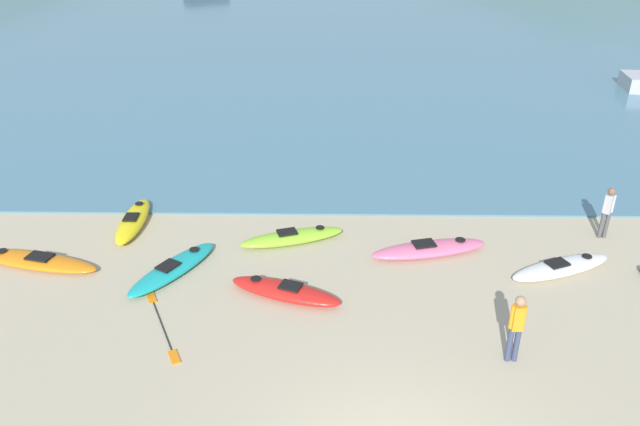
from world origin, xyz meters
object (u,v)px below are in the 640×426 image
(kayak_on_sand_7, at_px, (133,221))
(person_near_foreground, at_px, (517,325))
(kayak_on_sand_0, at_px, (173,268))
(kayak_on_sand_5, at_px, (561,267))
(kayak_on_sand_1, at_px, (429,249))
(loose_paddle, at_px, (162,325))
(kayak_on_sand_3, at_px, (35,260))
(kayak_on_sand_2, at_px, (292,237))
(person_near_waterline, at_px, (608,209))
(kayak_on_sand_6, at_px, (285,291))

(kayak_on_sand_7, relative_size, person_near_foreground, 1.75)
(kayak_on_sand_0, height_order, kayak_on_sand_5, kayak_on_sand_0)
(kayak_on_sand_1, height_order, kayak_on_sand_5, kayak_on_sand_1)
(kayak_on_sand_0, bearing_deg, loose_paddle, -83.78)
(kayak_on_sand_0, relative_size, kayak_on_sand_7, 1.06)
(kayak_on_sand_1, relative_size, loose_paddle, 1.27)
(kayak_on_sand_3, bearing_deg, kayak_on_sand_2, 10.89)
(kayak_on_sand_5, distance_m, loose_paddle, 9.88)
(kayak_on_sand_1, bearing_deg, kayak_on_sand_5, -14.02)
(person_near_waterline, bearing_deg, loose_paddle, -159.64)
(kayak_on_sand_1, relative_size, person_near_waterline, 2.15)
(kayak_on_sand_5, distance_m, person_near_waterline, 2.63)
(kayak_on_sand_7, distance_m, person_near_waterline, 13.30)
(kayak_on_sand_0, bearing_deg, person_near_foreground, -22.42)
(kayak_on_sand_1, bearing_deg, kayak_on_sand_2, 170.98)
(kayak_on_sand_5, bearing_deg, kayak_on_sand_1, 165.98)
(kayak_on_sand_0, xyz_separation_m, kayak_on_sand_3, (-3.65, 0.35, -0.01))
(kayak_on_sand_3, height_order, person_near_waterline, person_near_waterline)
(kayak_on_sand_3, distance_m, kayak_on_sand_7, 2.89)
(kayak_on_sand_2, bearing_deg, loose_paddle, -125.59)
(kayak_on_sand_6, bearing_deg, kayak_on_sand_5, 9.97)
(person_near_foreground, distance_m, person_near_waterline, 6.50)
(person_near_waterline, bearing_deg, person_near_foreground, -126.51)
(person_near_foreground, bearing_deg, kayak_on_sand_6, 155.46)
(kayak_on_sand_2, height_order, kayak_on_sand_7, kayak_on_sand_7)
(kayak_on_sand_2, distance_m, person_near_waterline, 8.68)
(kayak_on_sand_5, bearing_deg, kayak_on_sand_7, 168.92)
(kayak_on_sand_0, bearing_deg, kayak_on_sand_3, 174.57)
(kayak_on_sand_1, relative_size, kayak_on_sand_7, 1.18)
(kayak_on_sand_1, distance_m, kayak_on_sand_6, 4.21)
(person_near_waterline, relative_size, loose_paddle, 0.59)
(kayak_on_sand_1, bearing_deg, person_near_foreground, -75.39)
(kayak_on_sand_5, bearing_deg, loose_paddle, -166.07)
(person_near_foreground, bearing_deg, kayak_on_sand_2, 134.87)
(kayak_on_sand_2, relative_size, kayak_on_sand_7, 1.07)
(person_near_waterline, bearing_deg, kayak_on_sand_0, -169.94)
(kayak_on_sand_7, height_order, person_near_waterline, person_near_waterline)
(person_near_foreground, xyz_separation_m, person_near_waterline, (3.87, 5.23, -0.04))
(kayak_on_sand_1, xyz_separation_m, kayak_on_sand_6, (-3.69, -2.02, -0.00))
(kayak_on_sand_2, xyz_separation_m, kayak_on_sand_6, (-0.02, -2.60, -0.00))
(kayak_on_sand_6, bearing_deg, kayak_on_sand_2, 89.57)
(kayak_on_sand_1, height_order, person_near_waterline, person_near_waterline)
(person_near_waterline, height_order, loose_paddle, person_near_waterline)
(kayak_on_sand_5, distance_m, kayak_on_sand_6, 7.02)
(kayak_on_sand_1, distance_m, kayak_on_sand_3, 10.28)
(kayak_on_sand_2, distance_m, person_near_foreground, 6.80)
(kayak_on_sand_5, distance_m, person_near_foreground, 4.08)
(kayak_on_sand_2, height_order, kayak_on_sand_6, kayak_on_sand_2)
(person_near_foreground, bearing_deg, kayak_on_sand_3, 162.76)
(kayak_on_sand_3, bearing_deg, kayak_on_sand_6, -11.52)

